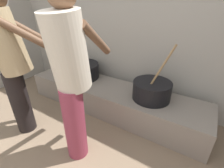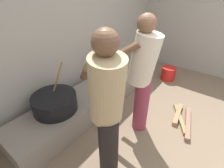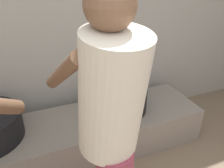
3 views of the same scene
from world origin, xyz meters
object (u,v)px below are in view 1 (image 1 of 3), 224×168
at_px(cooking_pot_secondary, 152,90).
at_px(cook_in_cream_shirt, 71,73).
at_px(cook_in_tan_shirt, 11,60).
at_px(cooking_pot_main, 80,70).

distance_m(cooking_pot_secondary, cook_in_cream_shirt, 1.03).
bearing_deg(cooking_pot_secondary, cook_in_tan_shirt, -143.47).
bearing_deg(cooking_pot_main, cooking_pot_secondary, -1.41).
relative_size(cooking_pot_main, cook_in_cream_shirt, 0.43).
bearing_deg(cook_in_tan_shirt, cooking_pot_secondary, 36.53).
height_order(cooking_pot_main, cooking_pot_secondary, cooking_pot_main).
bearing_deg(cook_in_cream_shirt, cooking_pot_main, 129.90).
height_order(cook_in_cream_shirt, cook_in_tan_shirt, cook_in_cream_shirt).
bearing_deg(cooking_pot_main, cook_in_tan_shirt, -92.93).
distance_m(cooking_pot_main, cook_in_cream_shirt, 1.20).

